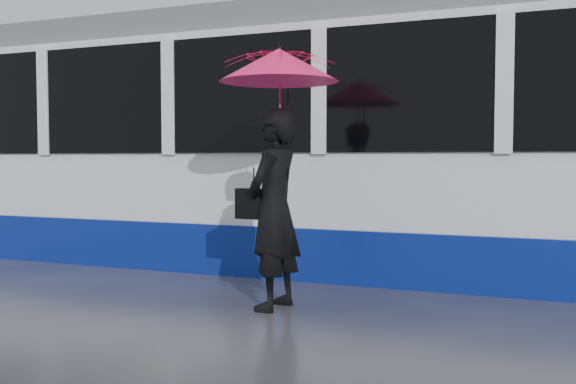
% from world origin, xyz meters
% --- Properties ---
extents(ground, '(90.00, 90.00, 0.00)m').
position_xyz_m(ground, '(0.00, 0.00, 0.00)').
color(ground, '#28282C').
rests_on(ground, ground).
extents(rails, '(34.00, 1.51, 0.02)m').
position_xyz_m(rails, '(0.00, 2.50, 0.01)').
color(rails, '#3F3D38').
rests_on(rails, ground).
extents(tram, '(26.00, 2.56, 3.35)m').
position_xyz_m(tram, '(2.62, 2.50, 1.64)').
color(tram, white).
rests_on(tram, ground).
extents(woman, '(0.51, 0.73, 1.90)m').
position_xyz_m(woman, '(0.14, -0.10, 0.95)').
color(woman, black).
rests_on(woman, ground).
extents(umbrella, '(1.20, 1.20, 1.28)m').
position_xyz_m(umbrella, '(0.19, -0.10, 2.09)').
color(umbrella, '#ED1488').
rests_on(umbrella, ground).
extents(handbag, '(0.35, 0.17, 0.47)m').
position_xyz_m(handbag, '(-0.08, -0.08, 1.00)').
color(handbag, black).
rests_on(handbag, ground).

